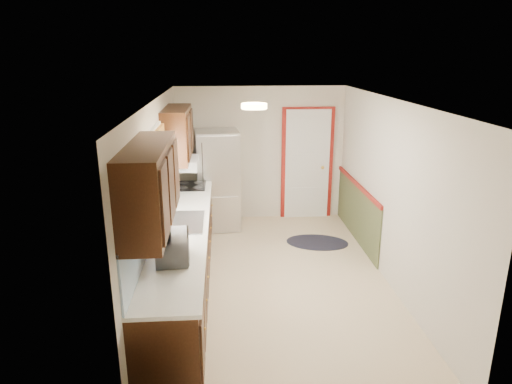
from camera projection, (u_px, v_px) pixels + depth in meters
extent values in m
cube|color=beige|center=(275.00, 280.00, 6.18)|extent=(3.20, 5.20, 0.12)
cube|color=white|center=(278.00, 101.00, 5.48)|extent=(3.20, 5.20, 0.12)
cube|color=beige|center=(260.00, 154.00, 8.21)|extent=(3.20, 0.10, 2.40)
cube|color=beige|center=(315.00, 295.00, 3.45)|extent=(3.20, 0.10, 2.40)
cube|color=beige|center=(158.00, 198.00, 5.72)|extent=(0.10, 5.20, 2.40)
cube|color=beige|center=(391.00, 193.00, 5.93)|extent=(0.10, 5.20, 2.40)
cube|color=black|center=(183.00, 262.00, 5.68)|extent=(0.60, 4.00, 0.90)
cube|color=white|center=(182.00, 227.00, 5.54)|extent=(0.63, 4.00, 0.04)
cube|color=#61ADED|center=(156.00, 205.00, 5.44)|extent=(0.02, 4.00, 0.55)
cube|color=black|center=(150.00, 186.00, 4.03)|extent=(0.35, 1.40, 0.75)
cube|color=black|center=(177.00, 134.00, 6.60)|extent=(0.35, 1.20, 0.75)
cube|color=white|center=(155.00, 170.00, 5.41)|extent=(0.02, 1.00, 0.90)
cube|color=#C34C24|center=(157.00, 141.00, 5.31)|extent=(0.05, 1.12, 0.24)
cube|color=#B7B7BC|center=(183.00, 222.00, 5.63)|extent=(0.52, 0.82, 0.02)
cube|color=white|center=(183.00, 163.00, 6.79)|extent=(0.45, 0.60, 0.15)
cube|color=maroon|center=(307.00, 164.00, 8.30)|extent=(0.94, 0.05, 2.08)
cube|color=white|center=(307.00, 165.00, 8.28)|extent=(0.80, 0.04, 2.00)
cube|color=#424929|center=(357.00, 213.00, 7.44)|extent=(0.02, 2.30, 0.90)
cube|color=maroon|center=(358.00, 185.00, 7.30)|extent=(0.04, 2.30, 0.06)
cylinder|color=#FFD88C|center=(254.00, 106.00, 5.28)|extent=(0.30, 0.30, 0.06)
imported|color=white|center=(172.00, 245.00, 4.58)|extent=(0.32, 0.51, 0.33)
cube|color=#B7B7BC|center=(218.00, 180.00, 7.83)|extent=(0.77, 0.72, 1.71)
cylinder|color=black|center=(203.00, 191.00, 7.48)|extent=(0.02, 0.02, 1.20)
ellipsoid|color=black|center=(317.00, 242.00, 7.39)|extent=(1.11, 0.84, 0.01)
cube|color=black|center=(191.00, 186.00, 7.15)|extent=(0.46, 0.56, 0.02)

